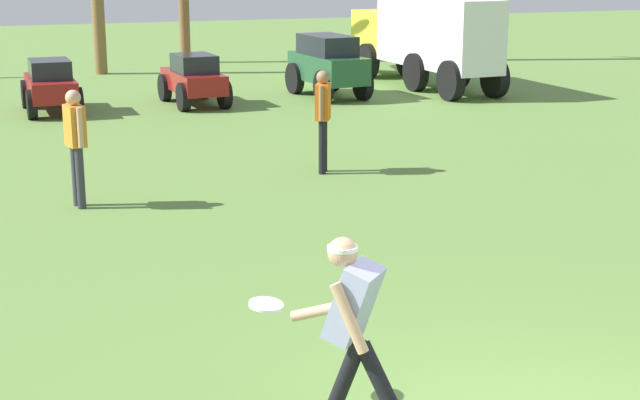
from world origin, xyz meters
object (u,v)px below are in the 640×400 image
(frisbee_thrower, at_px, (354,326))
(parked_car_slot_b, at_px, (50,85))
(parked_car_slot_d, at_px, (328,64))
(box_truck, at_px, (426,36))
(parked_car_slot_c, at_px, (194,79))
(frisbee_in_flight, at_px, (266,305))
(teammate_midfield, at_px, (323,112))
(teammate_near_sideline, at_px, (76,137))

(frisbee_thrower, height_order, parked_car_slot_b, frisbee_thrower)
(parked_car_slot_d, distance_m, box_truck, 2.96)
(parked_car_slot_c, height_order, parked_car_slot_d, parked_car_slot_d)
(frisbee_in_flight, height_order, teammate_midfield, teammate_midfield)
(teammate_midfield, height_order, box_truck, box_truck)
(frisbee_thrower, relative_size, parked_car_slot_b, 0.65)
(frisbee_thrower, distance_m, teammate_near_sideline, 7.09)
(teammate_midfield, bearing_deg, box_truck, 55.50)
(parked_car_slot_b, distance_m, parked_car_slot_d, 6.17)
(parked_car_slot_b, xyz_separation_m, parked_car_slot_d, (6.16, 0.15, 0.18))
(teammate_near_sideline, relative_size, parked_car_slot_d, 0.64)
(frisbee_thrower, height_order, frisbee_in_flight, frisbee_thrower)
(teammate_midfield, relative_size, parked_car_slot_b, 0.71)
(frisbee_in_flight, xyz_separation_m, parked_car_slot_b, (-0.42, 14.31, -0.20))
(parked_car_slot_c, bearing_deg, parked_car_slot_d, 2.66)
(parked_car_slot_b, relative_size, box_truck, 0.37)
(frisbee_thrower, xyz_separation_m, parked_car_slot_b, (-0.85, 15.00, -0.24))
(parked_car_slot_b, xyz_separation_m, parked_car_slot_c, (3.01, 0.00, 0.00))
(teammate_midfield, xyz_separation_m, parked_car_slot_c, (-0.41, 7.17, -0.38))
(frisbee_in_flight, xyz_separation_m, teammate_midfield, (3.00, 7.14, 0.17))
(parked_car_slot_b, xyz_separation_m, box_truck, (8.98, 0.91, 0.67))
(frisbee_thrower, bearing_deg, parked_car_slot_b, 93.25)
(frisbee_thrower, distance_m, parked_car_slot_d, 16.05)
(parked_car_slot_b, bearing_deg, teammate_midfield, -64.44)
(frisbee_thrower, relative_size, frisbee_in_flight, 3.83)
(frisbee_in_flight, bearing_deg, frisbee_thrower, -58.03)
(frisbee_in_flight, xyz_separation_m, parked_car_slot_d, (5.74, 14.46, -0.03))
(parked_car_slot_b, bearing_deg, parked_car_slot_c, 0.02)
(frisbee_in_flight, bearing_deg, parked_car_slot_b, 91.69)
(teammate_near_sideline, distance_m, parked_car_slot_b, 8.02)
(frisbee_thrower, height_order, parked_car_slot_c, frisbee_thrower)
(frisbee_in_flight, distance_m, parked_car_slot_c, 14.55)
(parked_car_slot_d, bearing_deg, frisbee_in_flight, -111.65)
(frisbee_thrower, xyz_separation_m, teammate_near_sideline, (-1.15, 6.99, 0.14))
(teammate_near_sideline, bearing_deg, teammate_midfield, 12.68)
(frisbee_thrower, height_order, teammate_midfield, teammate_midfield)
(box_truck, bearing_deg, parked_car_slot_c, -171.31)
(parked_car_slot_d, bearing_deg, teammate_midfield, -110.49)
(frisbee_thrower, relative_size, box_truck, 0.24)
(parked_car_slot_b, relative_size, parked_car_slot_d, 0.91)
(frisbee_thrower, xyz_separation_m, frisbee_in_flight, (-0.43, 0.69, -0.03))
(teammate_midfield, bearing_deg, parked_car_slot_b, 115.56)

